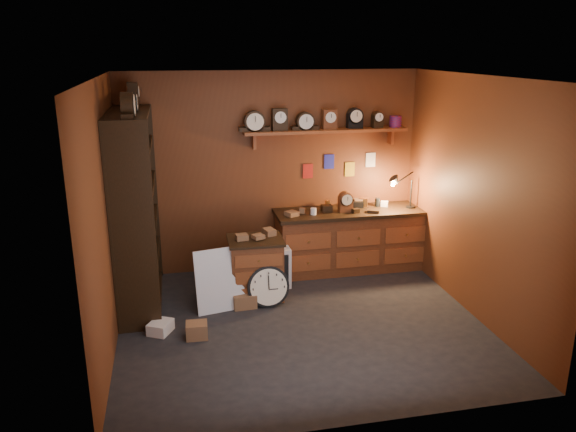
# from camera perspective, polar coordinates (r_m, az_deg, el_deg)

# --- Properties ---
(floor) EXTENTS (4.00, 4.00, 0.00)m
(floor) POSITION_cam_1_polar(r_m,az_deg,el_deg) (6.42, 1.38, -10.91)
(floor) COLOR black
(floor) RESTS_ON ground
(room_shell) EXTENTS (4.02, 3.62, 2.71)m
(room_shell) POSITION_cam_1_polar(r_m,az_deg,el_deg) (5.93, 1.68, 4.49)
(room_shell) COLOR brown
(room_shell) RESTS_ON ground
(shelving_unit) EXTENTS (0.47, 1.60, 2.58)m
(shelving_unit) POSITION_cam_1_polar(r_m,az_deg,el_deg) (6.75, -15.50, 1.32)
(shelving_unit) COLOR black
(shelving_unit) RESTS_ON ground
(workbench) EXTENTS (2.11, 0.66, 1.36)m
(workbench) POSITION_cam_1_polar(r_m,az_deg,el_deg) (7.81, 6.46, -2.06)
(workbench) COLOR brown
(workbench) RESTS_ON ground
(low_cabinet) EXTENTS (0.68, 0.58, 0.85)m
(low_cabinet) POSITION_cam_1_polar(r_m,az_deg,el_deg) (6.92, -3.30, -5.04)
(low_cabinet) COLOR brown
(low_cabinet) RESTS_ON ground
(big_round_clock) EXTENTS (0.50, 0.17, 0.50)m
(big_round_clock) POSITION_cam_1_polar(r_m,az_deg,el_deg) (6.74, -2.02, -7.19)
(big_round_clock) COLOR black
(big_round_clock) RESTS_ON ground
(white_panel) EXTENTS (0.60, 0.27, 0.76)m
(white_panel) POSITION_cam_1_polar(r_m,az_deg,el_deg) (6.79, -6.84, -9.40)
(white_panel) COLOR silver
(white_panel) RESTS_ON ground
(mini_fridge) EXTENTS (0.52, 0.54, 0.53)m
(mini_fridge) POSITION_cam_1_polar(r_m,az_deg,el_deg) (7.34, -2.01, -4.94)
(mini_fridge) COLOR silver
(mini_fridge) RESTS_ON ground
(floor_box_a) EXTENTS (0.28, 0.24, 0.17)m
(floor_box_a) POSITION_cam_1_polar(r_m,az_deg,el_deg) (6.80, -4.46, -8.49)
(floor_box_a) COLOR brown
(floor_box_a) RESTS_ON ground
(floor_box_b) EXTENTS (0.31, 0.32, 0.13)m
(floor_box_b) POSITION_cam_1_polar(r_m,az_deg,el_deg) (6.37, -12.83, -10.95)
(floor_box_b) COLOR white
(floor_box_b) RESTS_ON ground
(floor_box_c) EXTENTS (0.24, 0.20, 0.17)m
(floor_box_c) POSITION_cam_1_polar(r_m,az_deg,el_deg) (6.19, -9.25, -11.39)
(floor_box_c) COLOR brown
(floor_box_c) RESTS_ON ground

